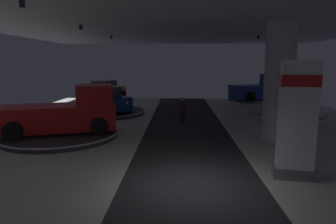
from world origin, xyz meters
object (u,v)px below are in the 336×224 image
column_right (279,82)px  pickup_truck_mid_left (66,113)px  display_car_far_left (107,100)px  display_car_deep_left (105,91)px  pickup_truck_deep_right (262,89)px  display_platform_far_right (288,115)px  display_platform_far_left (107,112)px  display_platform_deep_left (106,100)px  display_car_far_right (289,102)px  display_platform_mid_left (60,134)px  display_platform_deep_right (258,101)px  brand_sign_pylon (297,119)px  visitor_walking_near (183,109)px

column_right → pickup_truck_mid_left: column_right is taller
display_car_far_left → display_car_deep_left: 6.88m
column_right → pickup_truck_deep_right: 14.04m
column_right → display_platform_far_right: 6.83m
display_platform_far_left → display_platform_deep_left: display_platform_deep_left is taller
display_platform_deep_left → pickup_truck_deep_right: bearing=0.7°
display_car_far_right → display_platform_mid_left: size_ratio=0.80×
display_platform_far_left → display_platform_deep_right: bearing=28.4°
brand_sign_pylon → display_car_far_right: size_ratio=0.82×
display_platform_far_right → display_platform_mid_left: display_platform_far_right is taller
display_car_far_right → pickup_truck_deep_right: pickup_truck_deep_right is taller
display_car_deep_left → display_platform_deep_right: bearing=0.3°
brand_sign_pylon → display_platform_mid_left: 10.86m
display_car_far_left → display_car_far_right: (12.47, -1.03, 0.05)m
display_platform_far_left → display_car_deep_left: 6.97m
display_car_far_right → display_car_deep_left: (-14.18, 7.70, -0.03)m
column_right → pickup_truck_mid_left: 10.37m
column_right → display_platform_far_right: bearing=65.3°
visitor_walking_near → display_platform_far_right: bearing=17.6°
brand_sign_pylon → display_platform_deep_left: size_ratio=0.70×
display_platform_far_left → display_car_far_right: bearing=-4.6°
display_platform_far_right → pickup_truck_deep_right: pickup_truck_deep_right is taller
display_car_far_left → pickup_truck_deep_right: 14.54m
display_platform_deep_right → display_car_deep_left: 14.27m
brand_sign_pylon → display_car_deep_left: (-10.52, 18.38, -0.88)m
pickup_truck_mid_left → display_platform_far_right: bearing=23.9°
display_car_far_left → display_platform_deep_left: 6.96m
display_car_far_right → visitor_walking_near: 7.42m
pickup_truck_mid_left → visitor_walking_near: pickup_truck_mid_left is taller
display_platform_deep_left → visitor_walking_near: (7.09, -9.95, 0.74)m
pickup_truck_mid_left → visitor_walking_near: size_ratio=3.58×
display_platform_far_right → display_car_deep_left: bearing=151.6°
display_platform_deep_left → display_car_deep_left: size_ratio=1.17×
display_platform_mid_left → display_car_deep_left: size_ratio=1.24×
display_car_far_left → display_platform_mid_left: size_ratio=0.78×
pickup_truck_deep_right → display_platform_deep_left: bearing=-179.3°
display_car_far_left → display_platform_far_right: bearing=-4.6°
display_platform_far_left → pickup_truck_mid_left: (-0.43, -6.70, 1.04)m
display_platform_mid_left → display_platform_deep_right: display_platform_deep_right is taller
column_right → display_car_deep_left: size_ratio=1.20×
brand_sign_pylon → display_platform_mid_left: size_ratio=0.66×
brand_sign_pylon → visitor_walking_near: (-3.42, 8.45, -1.03)m
display_platform_mid_left → display_car_deep_left: bearing=94.2°
display_platform_deep_right → display_platform_deep_left: 14.22m
column_right → pickup_truck_deep_right: bearing=77.7°
pickup_truck_mid_left → display_car_deep_left: bearing=95.6°
display_platform_far_left → display_platform_mid_left: size_ratio=0.95×
pickup_truck_deep_right → display_platform_deep_left: 14.55m
visitor_walking_near → display_platform_mid_left: bearing=-149.7°
display_car_far_left → pickup_truck_deep_right: (12.82, 6.87, 0.18)m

